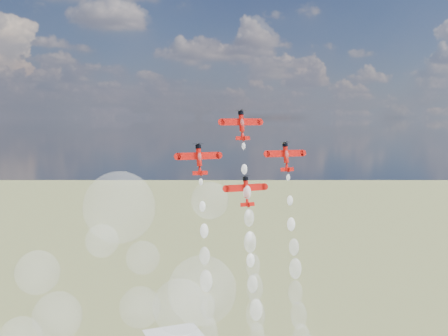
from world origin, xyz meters
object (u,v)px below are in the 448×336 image
Objects in this scene: plane_lead at (242,125)px; plane_left at (199,159)px; plane_right at (286,156)px; plane_slot at (246,191)px.

plane_lead is 1.00× the size of plane_left.
plane_lead is 16.23m from plane_right.
plane_lead is at bearing 90.00° from plane_slot.
plane_right is 1.00× the size of plane_slot.
plane_lead reaches higher than plane_right.
plane_right is (26.59, 0.00, 0.00)m from plane_left.
plane_left is at bearing 172.69° from plane_slot.
plane_left is 26.59m from plane_right.
plane_lead is 1.00× the size of plane_right.
plane_left and plane_right have the same top height.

